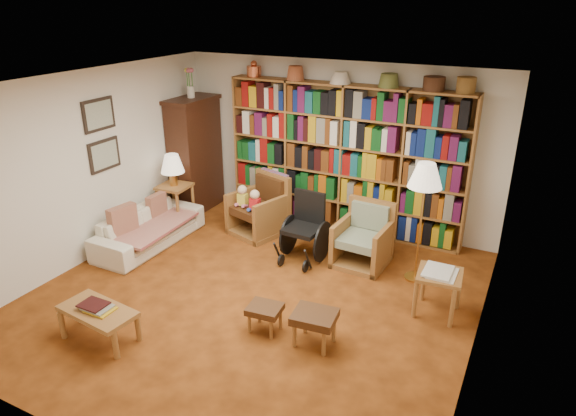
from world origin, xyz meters
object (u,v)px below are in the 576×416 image
Objects in this scene: armchair_leather at (261,208)px; footstool_b at (315,319)px; floor_lamp at (425,180)px; side_table_lamp at (175,195)px; sofa at (149,228)px; footstool_a at (265,311)px; wheelchair at (305,229)px; coffee_table at (98,313)px; armchair_sage at (364,240)px; side_table_papers at (439,280)px.

armchair_leather reaches higher than footstool_b.
floor_lamp reaches higher than footstool_b.
sofa is at bearing -82.39° from side_table_lamp.
sofa is at bearing -136.90° from armchair_leather.
armchair_leather is at bearing 120.47° from footstool_a.
footstool_a is (0.33, -1.71, -0.18)m from wheelchair.
wheelchair is at bearing 117.91° from footstool_b.
armchair_sage is at bearing 56.71° from coffee_table.
side_table_lamp is 1.19× the size of side_table_papers.
floor_lamp is at bearing 57.05° from footstool_a.
side_table_lamp is at bearing 177.64° from wheelchair.
wheelchair is (2.17, 0.66, 0.17)m from sofa.
floor_lamp is at bearing 0.12° from side_table_lamp.
side_table_papers is (2.86, -1.03, 0.06)m from armchair_leather.
side_table_lamp is (-0.10, 0.75, 0.24)m from sofa.
wheelchair is 1.71× the size of side_table_papers.
footstool_a is at bearing -59.53° from armchair_leather.
footstool_b reaches higher than footstool_a.
armchair_leather is at bearing 153.64° from wheelchair.
armchair_sage is 2.01m from footstool_a.
armchair_sage is (2.93, 0.91, 0.06)m from sofa.
side_table_papers is at bearing 34.37° from coffee_table.
floor_lamp is at bearing -11.52° from armchair_sage.
side_table_papers reaches higher than coffee_table.
floor_lamp reaches higher than armchair_leather.
wheelchair reaches higher than side_table_papers.
wheelchair is at bearing -176.13° from floor_lamp.
floor_lamp is 3.26× the size of footstool_b.
armchair_sage is at bearing 94.06° from footstool_b.
armchair_leather reaches higher than armchair_sage.
wheelchair reaches higher than armchair_leather.
sofa is 2.28m from wheelchair.
sofa is at bearing -178.53° from side_table_papers.
armchair_sage is at bearing -72.32° from sofa.
armchair_leather is (1.21, 1.13, 0.11)m from sofa.
wheelchair is 2.44× the size of footstool_a.
wheelchair is at bearing 100.75° from footstool_a.
coffee_table reaches higher than footstool_b.
side_table_papers is at bearing -58.58° from floor_lamp.
footstool_a is at bearing -102.36° from armchair_sage.
wheelchair is at bearing 66.62° from coffee_table.
armchair_sage reaches higher than side_table_lamp.
footstool_b is at bearing -108.14° from sofa.
armchair_leather is at bearing 160.24° from side_table_papers.
side_table_lamp is at bearing -163.67° from armchair_leather.
coffee_table is at bearing -93.17° from armchair_leather.
footstool_a is (-1.57, -1.16, -0.19)m from side_table_papers.
armchair_leather is at bearing 171.33° from floor_lamp.
armchair_leather is 1.08m from wheelchair.
armchair_sage reaches higher than sofa.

